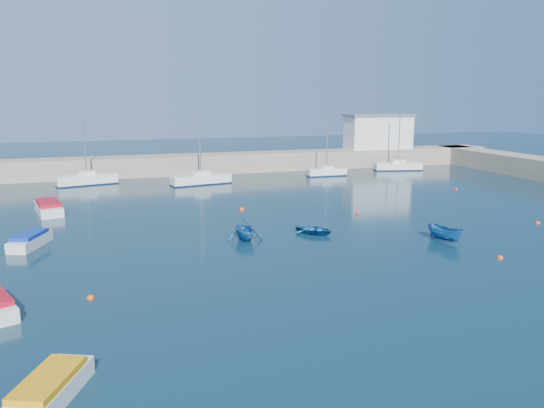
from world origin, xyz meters
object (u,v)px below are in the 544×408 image
object	(u,v)px
harbor_office	(378,133)
motorboat_1	(30,240)
dinghy_left	(244,229)
dinghy_right	(445,234)
motorboat_2	(49,207)
sailboat_8	(398,166)
sailboat_7	(327,172)
motorboat_3	(49,390)
dinghy_center	(314,230)
sailboat_6	(201,179)
sailboat_5	(87,179)

from	to	relation	value
harbor_office	motorboat_1	world-z (taller)	harbor_office
dinghy_left	dinghy_right	distance (m)	14.78
dinghy_right	motorboat_2	bearing A→B (deg)	130.72
sailboat_8	dinghy_right	distance (m)	39.37
sailboat_7	motorboat_3	xyz separation A→B (m)	(-30.91, -47.00, -0.10)
sailboat_8	motorboat_1	size ratio (longest dim) A/B	2.04
harbor_office	dinghy_center	xyz separation A→B (m)	(-25.32, -36.20, -4.79)
motorboat_2	dinghy_right	distance (m)	34.60
harbor_office	sailboat_6	world-z (taller)	sailboat_6
sailboat_6	motorboat_1	world-z (taller)	sailboat_6
harbor_office	sailboat_5	xyz separation A→B (m)	(-42.65, -5.95, -4.43)
harbor_office	sailboat_5	world-z (taller)	sailboat_5
sailboat_8	motorboat_2	size ratio (longest dim) A/B	1.54
harbor_office	sailboat_8	xyz separation A→B (m)	(0.18, -5.82, -4.50)
harbor_office	motorboat_2	xyz separation A→B (m)	(-45.66, -21.81, -4.57)
sailboat_5	motorboat_1	distance (m)	27.67
harbor_office	motorboat_3	size ratio (longest dim) A/B	2.29
harbor_office	motorboat_3	bearing A→B (deg)	-127.99
motorboat_1	dinghy_center	world-z (taller)	motorboat_1
sailboat_5	dinghy_right	size ratio (longest dim) A/B	3.01
sailboat_8	motorboat_1	distance (m)	53.72
sailboat_7	motorboat_1	world-z (taller)	sailboat_7
harbor_office	sailboat_7	world-z (taller)	harbor_office
sailboat_5	sailboat_6	size ratio (longest dim) A/B	0.97
dinghy_left	sailboat_7	bearing A→B (deg)	52.65
harbor_office	sailboat_8	distance (m)	7.36
sailboat_6	sailboat_8	world-z (taller)	sailboat_6
sailboat_7	motorboat_2	bearing A→B (deg)	113.38
motorboat_3	sailboat_5	bearing A→B (deg)	113.35
sailboat_5	motorboat_1	world-z (taller)	sailboat_5
motorboat_2	dinghy_left	bearing A→B (deg)	-56.37
sailboat_6	motorboat_2	size ratio (longest dim) A/B	1.66
dinghy_right	motorboat_3	bearing A→B (deg)	-167.26
sailboat_8	dinghy_left	distance (m)	43.57
dinghy_center	motorboat_1	bearing A→B (deg)	133.15
sailboat_5	dinghy_right	bearing A→B (deg)	-157.56
sailboat_6	motorboat_3	bearing A→B (deg)	152.21
sailboat_7	dinghy_left	bearing A→B (deg)	147.19
sailboat_5	dinghy_left	xyz separation A→B (m)	(11.70, -30.35, 0.15)
sailboat_7	motorboat_1	distance (m)	42.44
dinghy_center	sailboat_6	bearing A→B (deg)	59.64
sailboat_6	dinghy_right	size ratio (longest dim) A/B	3.10
sailboat_6	sailboat_8	size ratio (longest dim) A/B	1.08
motorboat_2	dinghy_left	world-z (taller)	dinghy_left
sailboat_5	motorboat_1	size ratio (longest dim) A/B	2.13
dinghy_center	dinghy_right	bearing A→B (deg)	-70.37
sailboat_5	harbor_office	bearing A→B (deg)	-95.63
motorboat_1	harbor_office	bearing A→B (deg)	56.44
motorboat_2	dinghy_left	xyz separation A→B (m)	(14.70, -14.48, 0.30)
sailboat_8	motorboat_2	distance (m)	48.55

